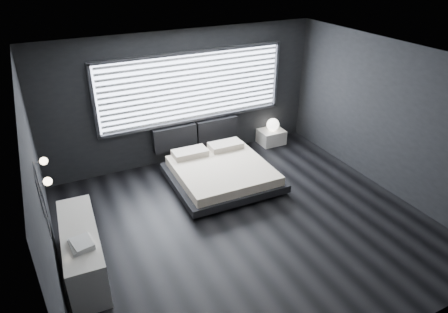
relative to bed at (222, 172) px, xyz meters
name	(u,v)px	position (x,y,z in m)	size (l,w,h in m)	color
room	(248,151)	(-0.21, -1.38, 1.16)	(6.04, 6.00, 2.80)	black
window	(193,87)	(-0.01, 1.31, 1.37)	(4.14, 0.09, 1.52)	white
headboard	(196,134)	(0.00, 1.26, 0.33)	(1.96, 0.16, 0.52)	black
sconce_near	(47,181)	(-3.09, -1.33, 1.36)	(0.18, 0.11, 0.11)	silver
sconce_far	(43,161)	(-3.09, -0.73, 1.36)	(0.18, 0.11, 0.11)	silver
wall_art_upper	(39,190)	(-3.18, -1.93, 1.61)	(0.01, 0.48, 0.48)	#47474C
wall_art_lower	(46,212)	(-3.18, -1.68, 1.14)	(0.01, 0.48, 0.48)	#47474C
bed	(222,172)	(0.00, 0.00, 0.00)	(2.03, 1.94, 0.52)	black
nightstand	(271,137)	(1.87, 1.12, -0.07)	(0.58, 0.48, 0.34)	silver
orb_lamp	(273,125)	(1.89, 1.10, 0.25)	(0.30, 0.30, 0.30)	white
dresser	(83,250)	(-2.86, -1.29, 0.12)	(0.59, 1.80, 0.71)	silver
book_stack	(81,244)	(-2.86, -1.65, 0.51)	(0.32, 0.40, 0.08)	silver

